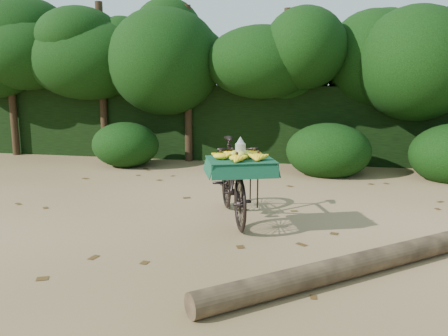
# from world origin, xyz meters

# --- Properties ---
(ground) EXTENTS (80.00, 80.00, 0.00)m
(ground) POSITION_xyz_m (0.00, 0.00, 0.00)
(ground) COLOR tan
(ground) RESTS_ON ground
(vendor_bicycle) EXTENTS (1.32, 2.04, 1.18)m
(vendor_bicycle) POSITION_xyz_m (0.16, 0.79, 0.60)
(vendor_bicycle) COLOR black
(vendor_bicycle) RESTS_ON ground
(fallen_log) EXTENTS (2.68, 2.36, 0.24)m
(fallen_log) POSITION_xyz_m (1.62, -1.01, 0.12)
(fallen_log) COLOR brown
(fallen_log) RESTS_ON ground
(hedge_backdrop) EXTENTS (26.00, 1.80, 1.80)m
(hedge_backdrop) POSITION_xyz_m (0.00, 6.30, 0.90)
(hedge_backdrop) COLOR black
(hedge_backdrop) RESTS_ON ground
(tree_row) EXTENTS (14.50, 2.00, 4.00)m
(tree_row) POSITION_xyz_m (-0.65, 5.50, 2.00)
(tree_row) COLOR black
(tree_row) RESTS_ON ground
(bush_clumps) EXTENTS (8.80, 1.70, 0.90)m
(bush_clumps) POSITION_xyz_m (0.50, 4.30, 0.45)
(bush_clumps) COLOR black
(bush_clumps) RESTS_ON ground
(leaf_litter) EXTENTS (7.00, 7.30, 0.01)m
(leaf_litter) POSITION_xyz_m (0.00, 0.65, 0.01)
(leaf_litter) COLOR #4A3013
(leaf_litter) RESTS_ON ground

